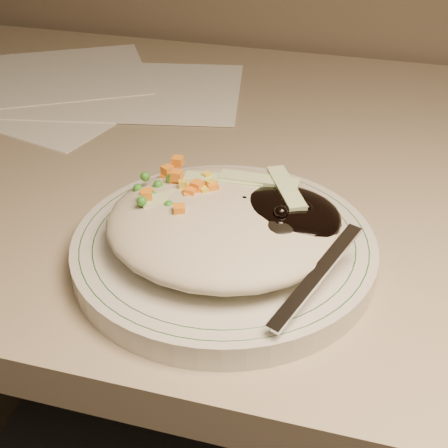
# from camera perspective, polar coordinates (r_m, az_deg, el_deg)

# --- Properties ---
(desk) EXTENTS (1.40, 0.70, 0.74)m
(desk) POSITION_cam_1_polar(r_m,az_deg,el_deg) (0.80, 11.88, -7.61)
(desk) COLOR gray
(desk) RESTS_ON ground
(plate) EXTENTS (0.26, 0.26, 0.02)m
(plate) POSITION_cam_1_polar(r_m,az_deg,el_deg) (0.53, 0.00, -2.33)
(plate) COLOR beige
(plate) RESTS_ON desk
(plate_rim) EXTENTS (0.24, 0.24, 0.00)m
(plate_rim) POSITION_cam_1_polar(r_m,az_deg,el_deg) (0.52, -0.00, -1.45)
(plate_rim) COLOR #144723
(plate_rim) RESTS_ON plate
(meal) EXTENTS (0.21, 0.19, 0.05)m
(meal) POSITION_cam_1_polar(r_m,az_deg,el_deg) (0.51, 0.44, 0.40)
(meal) COLOR #B3AA91
(meal) RESTS_ON plate
(papers) EXTENTS (0.49, 0.36, 0.00)m
(papers) POSITION_cam_1_polar(r_m,az_deg,el_deg) (0.90, -14.15, 12.05)
(papers) COLOR white
(papers) RESTS_ON desk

